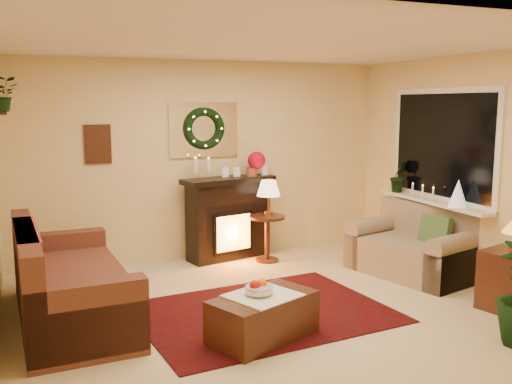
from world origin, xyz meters
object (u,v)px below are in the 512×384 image
object	(u,v)px
sofa	(72,276)
fireplace	(228,217)
loveseat	(412,241)
end_table_square	(511,284)
coffee_table	(263,316)
side_table_round	(267,237)

from	to	relation	value
sofa	fireplace	distance (m)	2.61
loveseat	end_table_square	world-z (taller)	loveseat
fireplace	coffee_table	size ratio (longest dim) A/B	1.19
fireplace	side_table_round	size ratio (longest dim) A/B	1.83
side_table_round	end_table_square	distance (m)	2.99
sofa	end_table_square	distance (m)	4.29
side_table_round	loveseat	bearing A→B (deg)	-40.94
end_table_square	coffee_table	xyz separation A→B (m)	(-2.57, 0.24, -0.06)
fireplace	coffee_table	distance (m)	2.72
end_table_square	coffee_table	distance (m)	2.58
sofa	side_table_round	xyz separation A→B (m)	(2.50, 1.22, -0.10)
fireplace	side_table_round	xyz separation A→B (m)	(0.41, -0.34, -0.23)
fireplace	coffee_table	xyz separation A→B (m)	(-0.58, -2.64, -0.34)
fireplace	end_table_square	xyz separation A→B (m)	(1.99, -2.88, -0.28)
sofa	loveseat	size ratio (longest dim) A/B	1.50
sofa	coffee_table	world-z (taller)	sofa
fireplace	sofa	bearing A→B (deg)	-156.52
side_table_round	coffee_table	world-z (taller)	side_table_round
loveseat	side_table_round	bearing A→B (deg)	123.71
side_table_round	coffee_table	size ratio (longest dim) A/B	0.65
loveseat	coffee_table	distance (m)	2.62
coffee_table	sofa	bearing A→B (deg)	121.26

